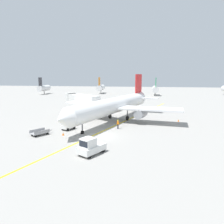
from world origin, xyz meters
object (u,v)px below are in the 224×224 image
belt_loader_aft_hold (76,119)px  baggage_cart_loaded (40,132)px  baggage_tug_near_wing (68,125)px  safety_cone_nose_left (63,134)px  belt_loader_forward_hold (78,118)px  airliner (115,105)px  ground_crew_marshaller (118,124)px  jet_bridge (80,99)px  safety_cone_nose_right (178,121)px  pushback_tug (91,147)px

belt_loader_aft_hold → baggage_cart_loaded: (-2.79, -9.99, -0.31)m
baggage_tug_near_wing → safety_cone_nose_left: baggage_tug_near_wing is taller
belt_loader_forward_hold → airliner: bearing=17.4°
ground_crew_marshaller → jet_bridge: bearing=129.1°
belt_loader_forward_hold → safety_cone_nose_left: size_ratio=11.36×
baggage_cart_loaded → safety_cone_nose_right: (24.20, 14.38, -0.25)m
safety_cone_nose_left → baggage_cart_loaded: bearing=-172.1°
baggage_cart_loaded → safety_cone_nose_left: size_ratio=8.25×
jet_bridge → belt_loader_forward_hold: 11.47m
belt_loader_forward_hold → jet_bridge: bearing=106.5°
pushback_tug → belt_loader_forward_hold: bearing=113.3°
airliner → belt_loader_aft_hold: bearing=-157.8°
belt_loader_aft_hold → safety_cone_nose_left: (1.05, -9.46, -0.56)m
airliner → baggage_tug_near_wing: 12.08m
belt_loader_forward_hold → ground_crew_marshaller: (9.21, -4.57, 0.13)m
ground_crew_marshaller → baggage_tug_near_wing: bearing=-165.6°
safety_cone_nose_left → pushback_tug: bearing=-47.2°
baggage_cart_loaded → safety_cone_nose_left: baggage_cart_loaded is taller
belt_loader_aft_hold → belt_loader_forward_hold: bearing=76.6°
airliner → safety_cone_nose_right: size_ratio=77.97×
pushback_tug → safety_cone_nose_right: pushback_tug is taller
baggage_cart_loaded → pushback_tug: bearing=-32.5°
baggage_cart_loaded → safety_cone_nose_left: (3.84, 0.53, -0.25)m
baggage_tug_near_wing → airliner: bearing=51.5°
belt_loader_aft_hold → safety_cone_nose_right: 21.85m
jet_bridge → safety_cone_nose_right: (24.38, -7.09, -3.32)m
jet_bridge → baggage_tug_near_wing: (3.51, -17.51, -2.62)m
ground_crew_marshaller → safety_cone_nose_right: ground_crew_marshaller is taller
baggage_tug_near_wing → safety_cone_nose_right: size_ratio=6.18×
pushback_tug → safety_cone_nose_left: 9.89m
belt_loader_forward_hold → baggage_cart_loaded: bearing=-105.5°
baggage_tug_near_wing → belt_loader_aft_hold: (-0.53, 6.03, -0.15)m
pushback_tug → belt_loader_aft_hold: 18.40m
pushback_tug → ground_crew_marshaller: size_ratio=2.39×
belt_loader_aft_hold → pushback_tug: bearing=-65.1°
airliner → baggage_tug_near_wing: bearing=-128.5°
baggage_tug_near_wing → ground_crew_marshaller: 9.15m
baggage_tug_near_wing → ground_crew_marshaller: bearing=14.4°
belt_loader_forward_hold → pushback_tug: bearing=-66.7°
airliner → baggage_tug_near_wing: size_ratio=12.62×
baggage_cart_loaded → jet_bridge: bearing=90.5°
baggage_tug_near_wing → baggage_cart_loaded: bearing=-130.0°
pushback_tug → safety_cone_nose_left: size_ratio=9.25×
safety_cone_nose_right → airliner: bearing=-175.1°
ground_crew_marshaller → safety_cone_nose_right: (12.00, 8.15, -0.69)m
baggage_tug_near_wing → belt_loader_aft_hold: bearing=95.1°
belt_loader_aft_hold → baggage_cart_loaded: bearing=-105.6°
pushback_tug → jet_bridge: bearing=110.8°
ground_crew_marshaller → safety_cone_nose_right: size_ratio=3.86×
ground_crew_marshaller → pushback_tug: bearing=-97.3°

